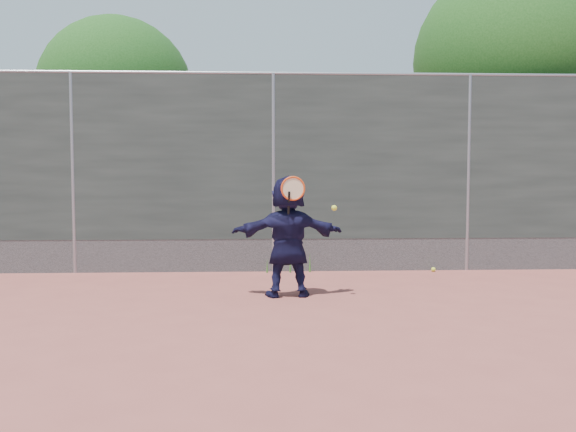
{
  "coord_description": "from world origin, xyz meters",
  "views": [
    {
      "loc": [
        -0.24,
        -6.24,
        1.53
      ],
      "look_at": [
        0.13,
        1.54,
        0.99
      ],
      "focal_mm": 40.0,
      "sensor_mm": 36.0,
      "label": 1
    }
  ],
  "objects": [
    {
      "name": "swing_action",
      "position": [
        0.23,
        1.34,
        1.29
      ],
      "size": [
        0.68,
        0.13,
        0.51
      ],
      "color": "#DB4414",
      "rests_on": "ground"
    },
    {
      "name": "fence",
      "position": [
        -0.0,
        3.5,
        1.58
      ],
      "size": [
        20.0,
        0.06,
        3.03
      ],
      "color": "#38423D",
      "rests_on": "ground"
    },
    {
      "name": "player",
      "position": [
        0.13,
        1.54,
        0.74
      ],
      "size": [
        1.39,
        0.51,
        1.48
      ],
      "primitive_type": "imported",
      "rotation": [
        0.0,
        0.0,
        3.19
      ],
      "color": "#131233",
      "rests_on": "ground"
    },
    {
      "name": "ball_ground",
      "position": [
        2.44,
        3.35,
        0.03
      ],
      "size": [
        0.07,
        0.07,
        0.07
      ],
      "primitive_type": "sphere",
      "color": "yellow",
      "rests_on": "ground"
    },
    {
      "name": "tree_left",
      "position": [
        -2.85,
        6.55,
        2.94
      ],
      "size": [
        3.15,
        3.0,
        4.53
      ],
      "color": "#382314",
      "rests_on": "ground"
    },
    {
      "name": "tree_right",
      "position": [
        4.68,
        5.75,
        3.49
      ],
      "size": [
        3.78,
        3.6,
        5.39
      ],
      "color": "#382314",
      "rests_on": "ground"
    },
    {
      "name": "ground",
      "position": [
        0.0,
        0.0,
        0.0
      ],
      "size": [
        80.0,
        80.0,
        0.0
      ],
      "primitive_type": "plane",
      "color": "#9E4C42",
      "rests_on": "ground"
    },
    {
      "name": "weed_clump",
      "position": [
        0.29,
        3.38,
        0.13
      ],
      "size": [
        0.68,
        0.07,
        0.3
      ],
      "color": "#387226",
      "rests_on": "ground"
    }
  ]
}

